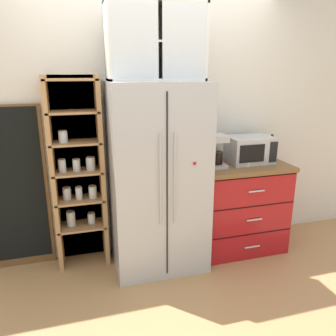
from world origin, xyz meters
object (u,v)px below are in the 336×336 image
object	(u,v)px
coffee_maker	(216,150)
mug_cream	(247,161)
refrigerator	(157,178)
chalkboard_menu	(13,189)
microwave	(249,149)
bottle_amber	(271,148)

from	to	relation	value
coffee_maker	mug_cream	xyz separation A→B (m)	(0.30, -0.08, -0.11)
refrigerator	chalkboard_menu	world-z (taller)	refrigerator
microwave	bottle_amber	world-z (taller)	bottle_amber
mug_cream	chalkboard_menu	bearing A→B (deg)	171.33
microwave	bottle_amber	xyz separation A→B (m)	(0.27, 0.04, -0.02)
mug_cream	bottle_amber	size ratio (longest dim) A/B	0.43
chalkboard_menu	coffee_maker	bearing A→B (deg)	-7.57
bottle_amber	microwave	bearing A→B (deg)	-172.03
bottle_amber	refrigerator	bearing A→B (deg)	-173.93
mug_cream	bottle_amber	xyz separation A→B (m)	(0.36, 0.16, 0.06)
microwave	mug_cream	size ratio (longest dim) A/B	3.88
microwave	mug_cream	xyz separation A→B (m)	(-0.09, -0.12, -0.08)
refrigerator	microwave	size ratio (longest dim) A/B	3.90
chalkboard_menu	microwave	bearing A→B (deg)	-5.22
microwave	chalkboard_menu	size ratio (longest dim) A/B	0.29
microwave	coffee_maker	xyz separation A→B (m)	(-0.39, -0.04, 0.03)
refrigerator	microwave	world-z (taller)	refrigerator
mug_cream	refrigerator	bearing A→B (deg)	178.08
mug_cream	chalkboard_menu	world-z (taller)	chalkboard_menu
refrigerator	bottle_amber	size ratio (longest dim) A/B	6.56
mug_cream	bottle_amber	world-z (taller)	bottle_amber
refrigerator	microwave	distance (m)	1.00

